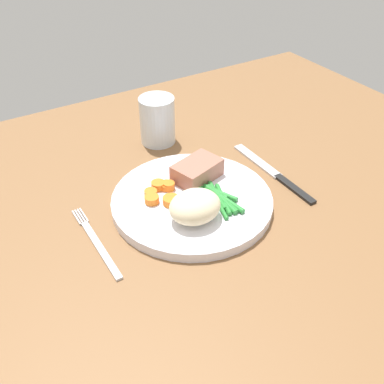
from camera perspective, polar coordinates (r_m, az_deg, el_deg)
name	(u,v)px	position (r cm, az deg, el deg)	size (l,w,h in cm)	color
dining_table	(191,213)	(70.87, -0.18, -2.71)	(120.00, 90.00, 2.00)	brown
dinner_plate	(192,201)	(70.36, 0.00, -1.17)	(25.36, 25.36, 1.60)	white
meat_portion	(197,170)	(73.17, 0.66, 2.77)	(7.80, 5.13, 2.98)	#A86B56
mashed_potatoes	(195,207)	(64.50, 0.38, -1.87)	(7.80, 6.66, 4.45)	beige
carrot_slices	(162,192)	(70.07, -3.89, -0.05)	(5.97, 6.96, 1.25)	orange
green_beans	(219,197)	(69.38, 3.43, -0.65)	(4.98, 10.69, 0.86)	#2D8C38
fork	(96,242)	(65.66, -12.16, -6.28)	(1.44, 16.60, 0.40)	silver
knife	(274,174)	(78.77, 10.48, 2.32)	(1.70, 20.50, 0.64)	black
water_glass	(158,123)	(85.43, -4.44, 8.79)	(6.65, 6.65, 9.03)	silver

